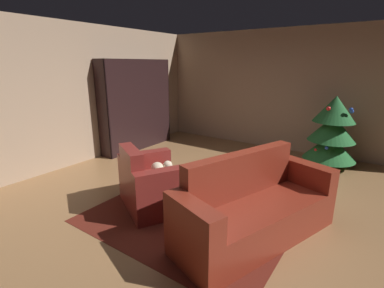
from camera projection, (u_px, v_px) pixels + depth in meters
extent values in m
plane|color=#996D44|center=(212.00, 204.00, 4.02)|extent=(7.89, 7.89, 0.00)
cube|color=tan|center=(289.00, 91.00, 6.27)|extent=(6.36, 0.06, 2.69)
cube|color=tan|center=(72.00, 96.00, 5.37)|extent=(0.06, 6.70, 2.69)
cube|color=#5F2015|center=(197.00, 211.00, 3.85)|extent=(2.51, 2.39, 0.01)
cube|color=black|center=(142.00, 106.00, 6.40)|extent=(0.03, 1.93, 2.04)
cube|color=black|center=(163.00, 101.00, 7.24)|extent=(0.36, 0.03, 2.04)
cube|color=black|center=(103.00, 110.00, 5.74)|extent=(0.36, 0.02, 2.04)
cube|color=black|center=(139.00, 147.00, 6.77)|extent=(0.33, 1.88, 0.03)
cube|color=black|center=(138.00, 133.00, 6.67)|extent=(0.33, 1.88, 0.03)
cube|color=black|center=(137.00, 119.00, 6.58)|extent=(0.33, 1.88, 0.02)
cube|color=black|center=(137.00, 105.00, 6.49)|extent=(0.33, 1.88, 0.02)
cube|color=black|center=(136.00, 90.00, 6.40)|extent=(0.33, 1.88, 0.02)
cube|color=black|center=(135.00, 75.00, 6.30)|extent=(0.33, 1.88, 0.02)
cube|color=black|center=(134.00, 60.00, 6.21)|extent=(0.33, 1.88, 0.03)
cube|color=black|center=(133.00, 107.00, 6.58)|extent=(0.05, 0.86, 0.54)
cube|color=black|center=(133.00, 107.00, 6.56)|extent=(0.03, 0.89, 0.57)
cube|color=#3F3525|center=(161.00, 135.00, 7.49)|extent=(0.19, 0.05, 0.17)
cube|color=#2E7B39|center=(160.00, 133.00, 7.44)|extent=(0.17, 0.04, 0.28)
cube|color=red|center=(160.00, 134.00, 7.38)|extent=(0.27, 0.03, 0.28)
cube|color=#195197|center=(157.00, 134.00, 7.39)|extent=(0.17, 0.03, 0.25)
cube|color=#915AA6|center=(157.00, 134.00, 7.35)|extent=(0.18, 0.03, 0.27)
cube|color=teal|center=(157.00, 136.00, 7.30)|extent=(0.25, 0.05, 0.23)
cube|color=#423819|center=(161.00, 122.00, 7.36)|extent=(0.25, 0.04, 0.21)
cube|color=#925890|center=(159.00, 121.00, 7.34)|extent=(0.18, 0.04, 0.24)
cube|color=#22757F|center=(158.00, 123.00, 7.31)|extent=(0.18, 0.04, 0.19)
cube|color=orange|center=(157.00, 122.00, 7.25)|extent=(0.24, 0.04, 0.24)
cube|color=#13747F|center=(155.00, 122.00, 7.21)|extent=(0.21, 0.05, 0.28)
cube|color=gold|center=(153.00, 123.00, 7.18)|extent=(0.17, 0.04, 0.23)
cube|color=gold|center=(158.00, 82.00, 7.09)|extent=(0.18, 0.04, 0.24)
cube|color=gold|center=(157.00, 82.00, 7.05)|extent=(0.20, 0.05, 0.28)
cube|color=teal|center=(156.00, 83.00, 7.02)|extent=(0.17, 0.05, 0.20)
cube|color=#C13331|center=(155.00, 82.00, 6.96)|extent=(0.23, 0.03, 0.26)
cube|color=#B12B2A|center=(154.00, 82.00, 6.92)|extent=(0.24, 0.04, 0.28)
cube|color=#397B33|center=(153.00, 83.00, 6.90)|extent=(0.22, 0.03, 0.23)
cube|color=#B5381E|center=(152.00, 83.00, 6.87)|extent=(0.24, 0.05, 0.23)
cube|color=gold|center=(150.00, 83.00, 6.84)|extent=(0.21, 0.03, 0.21)
cube|color=navy|center=(148.00, 83.00, 6.81)|extent=(0.17, 0.04, 0.25)
cube|color=gold|center=(159.00, 69.00, 7.01)|extent=(0.19, 0.05, 0.20)
cube|color=orange|center=(157.00, 68.00, 6.97)|extent=(0.18, 0.04, 0.26)
cube|color=brown|center=(156.00, 68.00, 6.93)|extent=(0.19, 0.04, 0.26)
cube|color=orange|center=(156.00, 70.00, 6.89)|extent=(0.25, 0.04, 0.20)
cube|color=red|center=(155.00, 68.00, 6.84)|extent=(0.26, 0.05, 0.27)
cube|color=#4E2E29|center=(153.00, 69.00, 6.81)|extent=(0.26, 0.03, 0.23)
cube|color=gold|center=(151.00, 69.00, 6.80)|extent=(0.17, 0.03, 0.22)
cube|color=maroon|center=(155.00, 191.00, 3.94)|extent=(0.93, 0.98, 0.43)
cube|color=maroon|center=(131.00, 165.00, 3.69)|extent=(0.64, 0.46, 0.45)
cube|color=maroon|center=(164.00, 195.00, 3.56)|extent=(0.53, 0.76, 0.68)
cube|color=maroon|center=(146.00, 173.00, 4.25)|extent=(0.53, 0.76, 0.68)
ellipsoid|color=beige|center=(158.00, 169.00, 3.93)|extent=(0.33, 0.29, 0.18)
sphere|color=beige|center=(168.00, 165.00, 3.91)|extent=(0.13, 0.13, 0.13)
cube|color=maroon|center=(257.00, 221.00, 3.20)|extent=(1.23, 1.77, 0.43)
cube|color=maroon|center=(241.00, 174.00, 3.29)|extent=(0.69, 1.58, 0.53)
cube|color=maroon|center=(192.00, 237.00, 2.65)|extent=(0.76, 0.43, 0.72)
cube|color=maroon|center=(305.00, 189.00, 3.67)|extent=(0.76, 0.43, 0.72)
cylinder|color=black|center=(204.00, 199.00, 3.77)|extent=(0.04, 0.04, 0.39)
cylinder|color=black|center=(194.00, 189.00, 4.07)|extent=(0.04, 0.04, 0.39)
cylinder|color=black|center=(179.00, 198.00, 3.78)|extent=(0.04, 0.04, 0.39)
cylinder|color=silver|center=(192.00, 181.00, 3.82)|extent=(0.74, 0.74, 0.02)
cube|color=gold|center=(192.00, 181.00, 3.77)|extent=(0.18, 0.11, 0.02)
cube|color=#B92931|center=(191.00, 180.00, 3.78)|extent=(0.17, 0.12, 0.02)
cube|color=gray|center=(192.00, 179.00, 3.76)|extent=(0.20, 0.12, 0.02)
cube|color=#C13C2A|center=(191.00, 177.00, 3.76)|extent=(0.16, 0.14, 0.02)
cube|color=gray|center=(191.00, 176.00, 3.75)|extent=(0.22, 0.12, 0.02)
cube|color=#B6341D|center=(191.00, 175.00, 3.75)|extent=(0.23, 0.14, 0.03)
cylinder|color=#195723|center=(190.00, 181.00, 3.60)|extent=(0.07, 0.07, 0.16)
cylinder|color=#195723|center=(190.00, 173.00, 3.57)|extent=(0.03, 0.03, 0.06)
cylinder|color=brown|center=(328.00, 163.00, 5.47)|extent=(0.08, 0.08, 0.16)
cone|color=#246731|center=(330.00, 147.00, 5.38)|extent=(0.95, 0.95, 0.49)
cone|color=#246731|center=(332.00, 128.00, 5.28)|extent=(0.85, 0.85, 0.49)
cone|color=#246731|center=(335.00, 109.00, 5.18)|extent=(0.75, 0.75, 0.49)
sphere|color=blue|center=(341.00, 105.00, 5.38)|extent=(0.08, 0.08, 0.08)
sphere|color=blue|center=(351.00, 110.00, 4.91)|extent=(0.07, 0.07, 0.07)
sphere|color=blue|center=(327.00, 148.00, 5.05)|extent=(0.07, 0.07, 0.07)
sphere|color=red|center=(328.00, 109.00, 4.97)|extent=(0.08, 0.08, 0.08)
sphere|color=blue|center=(352.00, 111.00, 4.94)|extent=(0.07, 0.07, 0.07)
sphere|color=red|center=(316.00, 150.00, 5.21)|extent=(0.05, 0.05, 0.05)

